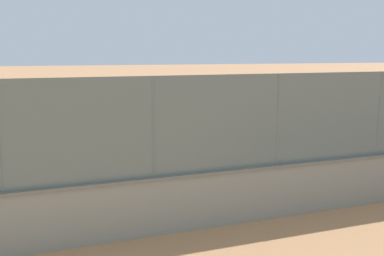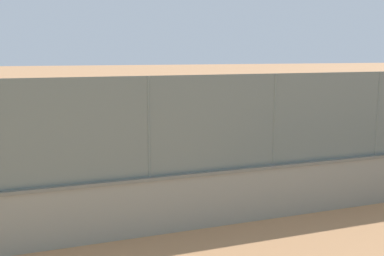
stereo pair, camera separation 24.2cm
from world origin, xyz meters
TOP-DOWN VIEW (x-y plane):
  - ground_plane at (0.00, 0.00)m, footprint 260.00×260.00m
  - perimeter_wall at (-2.14, 13.48)m, footprint 26.27×1.14m
  - fence_panel_on_wall at (-2.14, 13.48)m, footprint 25.81×0.89m
  - player_baseline_waiting at (4.25, 1.89)m, footprint 1.23×0.71m
  - player_crossing_court at (-0.43, -1.30)m, footprint 0.67×0.96m
  - sports_ball at (3.50, 4.14)m, footprint 0.19×0.19m
  - courtside_bench at (0.63, 12.50)m, footprint 1.61×0.43m

SIDE VIEW (x-z plane):
  - ground_plane at x=0.00m, z-range 0.00..0.00m
  - courtside_bench at x=0.63m, z-range 0.03..0.90m
  - perimeter_wall at x=-2.14m, z-range 0.01..1.38m
  - player_crossing_court at x=-0.43m, z-range 0.12..1.59m
  - sports_ball at x=3.50m, z-range 0.76..0.95m
  - player_baseline_waiting at x=4.25m, z-range 0.13..1.63m
  - fence_panel_on_wall at x=-2.14m, z-range 1.37..3.66m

